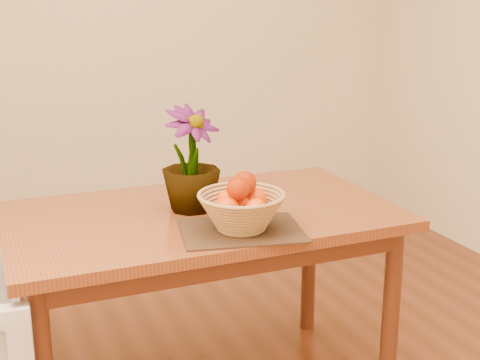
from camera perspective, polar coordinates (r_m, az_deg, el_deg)
name	(u,v)px	position (r m, az deg, el deg)	size (l,w,h in m)	color
wall_back	(93,20)	(4.20, -12.41, 13.19)	(4.00, 0.02, 2.70)	#FFE9C2
table	(202,234)	(2.45, -3.23, -4.61)	(1.40, 0.80, 0.75)	brown
placemat	(241,230)	(2.22, 0.12, -4.33)	(0.40, 0.30, 0.01)	#3A2615
wicker_basket	(241,213)	(2.20, 0.12, -2.82)	(0.29, 0.29, 0.12)	tan
orange_pile	(241,196)	(2.18, 0.13, -1.34)	(0.20, 0.19, 0.14)	#E24A03
potted_plant	(191,159)	(2.39, -4.21, 1.77)	(0.21, 0.21, 0.38)	#174614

